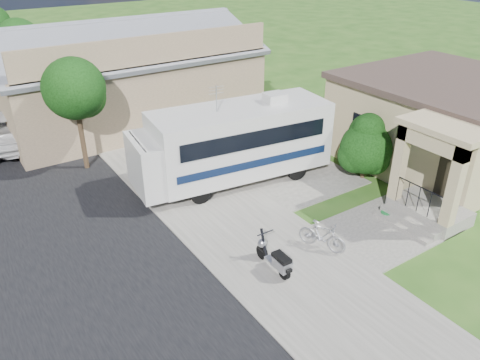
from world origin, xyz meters
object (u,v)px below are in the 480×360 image
scooter (275,259)px  garden_hose (386,215)px  motorhome (234,141)px  pickup_truck (9,127)px  shrub (366,145)px  bicycle (322,237)px

scooter → garden_hose: (4.96, 0.23, -0.38)m
motorhome → pickup_truck: 11.06m
motorhome → scooter: (-2.11, -5.37, -1.20)m
pickup_truck → garden_hose: (9.36, -14.04, -0.70)m
garden_hose → motorhome: bearing=119.1°
motorhome → scooter: 5.89m
shrub → bicycle: 5.50m
shrub → garden_hose: shrub is taller
pickup_truck → garden_hose: pickup_truck is taller
bicycle → garden_hose: 3.18m
shrub → pickup_truck: 15.86m
motorhome → pickup_truck: (-6.51, 8.90, -0.88)m
garden_hose → bicycle: bearing=-176.5°
motorhome → garden_hose: bearing=-54.1°
pickup_truck → garden_hose: bearing=133.0°
motorhome → bicycle: motorhome is taller
bicycle → pickup_truck: bearing=89.8°
shrub → bicycle: (-4.68, -2.72, -0.92)m
bicycle → garden_hose: bicycle is taller
bicycle → shrub: bearing=6.4°
shrub → garden_hose: (-1.53, -2.53, -1.30)m
motorhome → pickup_truck: motorhome is taller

